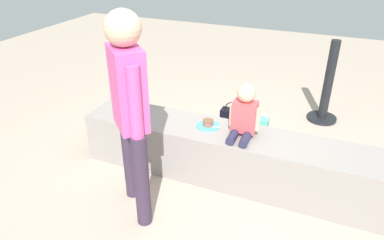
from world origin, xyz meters
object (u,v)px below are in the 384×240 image
at_px(child_seated, 244,114).
at_px(gift_bag, 258,130).
at_px(water_bottle_near_gift, 156,118).
at_px(cake_plate, 208,124).
at_px(cake_box_white, 344,165).
at_px(handbag_black_leather, 232,118).
at_px(party_cup_red, 152,130).
at_px(adult_standing, 129,101).

height_order(child_seated, gift_bag, child_seated).
xyz_separation_m(gift_bag, water_bottle_near_gift, (-1.24, -0.09, -0.05)).
height_order(cake_plate, cake_box_white, cake_plate).
bearing_deg(cake_box_white, handbag_black_leather, 161.25).
xyz_separation_m(water_bottle_near_gift, party_cup_red, (0.05, -0.21, -0.05)).
bearing_deg(gift_bag, party_cup_red, -165.90).
xyz_separation_m(gift_bag, cake_box_white, (0.93, -0.22, -0.08)).
relative_size(cake_box_white, handbag_black_leather, 0.85).
distance_m(child_seated, party_cup_red, 1.45).
relative_size(child_seated, cake_plate, 2.16).
height_order(cake_plate, handbag_black_leather, cake_plate).
distance_m(child_seated, cake_box_white, 1.24).
relative_size(child_seated, party_cup_red, 4.62).
bearing_deg(cake_box_white, water_bottle_near_gift, 176.68).
relative_size(gift_bag, party_cup_red, 3.31).
bearing_deg(handbag_black_leather, cake_plate, -88.10).
bearing_deg(water_bottle_near_gift, handbag_black_leather, 19.76).
distance_m(cake_box_white, handbag_black_leather, 1.37).
bearing_deg(gift_bag, adult_standing, -115.24).
distance_m(gift_bag, handbag_black_leather, 0.43).
bearing_deg(handbag_black_leather, cake_box_white, -18.75).
relative_size(child_seated, water_bottle_near_gift, 2.16).
bearing_deg(child_seated, adult_standing, -135.06).
relative_size(party_cup_red, cake_box_white, 0.37).
height_order(adult_standing, cake_plate, adult_standing).
bearing_deg(cake_plate, gift_bag, 65.45).
distance_m(child_seated, gift_bag, 0.95).
distance_m(child_seated, water_bottle_near_gift, 1.54).
bearing_deg(cake_box_white, gift_bag, 166.88).
distance_m(adult_standing, handbag_black_leather, 1.93).
bearing_deg(water_bottle_near_gift, cake_plate, -35.21).
xyz_separation_m(child_seated, handbag_black_leather, (-0.38, 0.98, -0.59)).
relative_size(gift_bag, water_bottle_near_gift, 1.55).
bearing_deg(child_seated, cake_box_white, 30.79).
xyz_separation_m(child_seated, cake_plate, (-0.34, 0.03, -0.19)).
relative_size(adult_standing, water_bottle_near_gift, 7.48).
height_order(child_seated, water_bottle_near_gift, child_seated).
xyz_separation_m(adult_standing, party_cup_red, (-0.50, 1.16, -0.96)).
distance_m(child_seated, handbag_black_leather, 1.21).
bearing_deg(cake_box_white, adult_standing, -142.41).
distance_m(cake_plate, gift_bag, 0.88).
bearing_deg(adult_standing, water_bottle_near_gift, 111.76).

